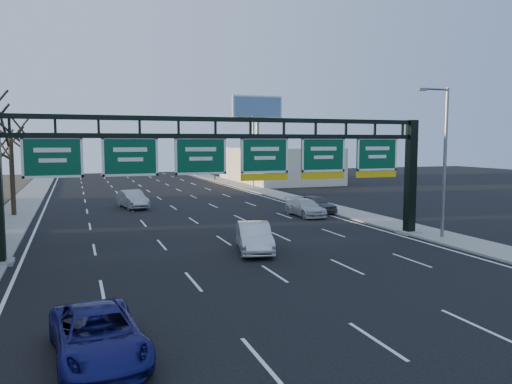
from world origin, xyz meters
name	(u,v)px	position (x,y,z in m)	size (l,w,h in m)	color
ground	(293,286)	(0.00, 0.00, 0.00)	(160.00, 160.00, 0.00)	black
sidewalk_left	(6,225)	(-12.80, 20.00, 0.06)	(3.00, 120.00, 0.12)	gray
sidewalk_right	(333,209)	(12.80, 20.00, 0.06)	(3.00, 120.00, 0.12)	gray
lane_markings	(188,217)	(0.00, 20.00, 0.01)	(21.60, 120.00, 0.01)	white
sign_gantry	(236,164)	(0.16, 8.00, 4.63)	(24.60, 1.20, 7.20)	black
building_right_distant	(277,165)	(20.00, 50.00, 2.50)	(12.00, 20.00, 5.00)	beige
tree_far	(10,121)	(-12.80, 25.00, 7.48)	(3.60, 3.60, 8.86)	#31261B
streetlight_near	(443,155)	(12.47, 6.00, 5.08)	(2.15, 0.22, 9.00)	slate
streetlight_far	(252,148)	(12.47, 40.00, 5.08)	(2.15, 0.22, 9.00)	slate
billboard_right	(257,118)	(15.00, 44.98, 9.06)	(7.00, 0.50, 12.00)	slate
traffic_signal_mast	(174,144)	(5.69, 55.00, 5.50)	(10.16, 0.54, 7.00)	black
car_blue_suv	(98,335)	(-7.75, -4.50, 0.68)	(2.25, 4.87, 1.35)	navy
car_silver_sedan	(254,237)	(0.69, 6.56, 0.77)	(1.64, 4.70, 1.55)	silver
car_white_wagon	(305,207)	(8.90, 17.32, 0.68)	(1.89, 4.66, 1.35)	silver
car_grey_far	(316,204)	(10.50, 18.72, 0.72)	(1.69, 4.20, 1.43)	#404245
car_silver_distant	(133,199)	(-3.46, 26.82, 0.79)	(1.66, 4.77, 1.57)	#A1A0A5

